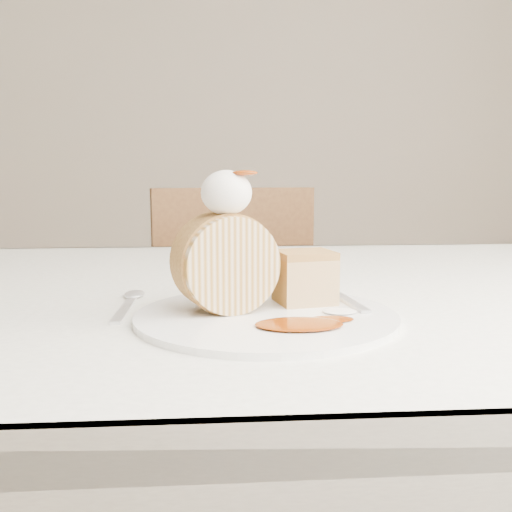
{
  "coord_description": "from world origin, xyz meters",
  "views": [
    {
      "loc": [
        -0.1,
        -0.58,
        0.9
      ],
      "look_at": [
        -0.06,
        0.01,
        0.82
      ],
      "focal_mm": 40.0,
      "sensor_mm": 36.0,
      "label": 1
    }
  ],
  "objects": [
    {
      "name": "chair_far",
      "position": [
        -0.08,
        0.94,
        0.5
      ],
      "size": [
        0.49,
        0.49,
        0.87
      ],
      "rotation": [
        0.0,
        0.0,
        3.36
      ],
      "color": "brown",
      "rests_on": "ground"
    },
    {
      "name": "cake_chunk",
      "position": [
        -0.0,
        0.05,
        0.78
      ],
      "size": [
        0.07,
        0.07,
        0.05
      ],
      "primitive_type": "cube",
      "rotation": [
        0.0,
        0.0,
        0.2
      ],
      "color": "#B48944",
      "rests_on": "plate"
    },
    {
      "name": "table",
      "position": [
        0.0,
        0.2,
        0.66
      ],
      "size": [
        1.4,
        0.9,
        0.75
      ],
      "color": "white",
      "rests_on": "ground"
    },
    {
      "name": "caramel_drizzle",
      "position": [
        -0.07,
        0.01,
        0.91
      ],
      "size": [
        0.03,
        0.02,
        0.01
      ],
      "primitive_type": "ellipsoid",
      "color": "#7D2C05",
      "rests_on": "whipped_cream"
    },
    {
      "name": "caramel_pool",
      "position": [
        -0.02,
        -0.05,
        0.76
      ],
      "size": [
        0.1,
        0.07,
        0.0
      ],
      "primitive_type": null,
      "rotation": [
        0.0,
        0.0,
        0.2
      ],
      "color": "#7D2C05",
      "rests_on": "plate"
    },
    {
      "name": "spoon",
      "position": [
        -0.21,
        0.05,
        0.75
      ],
      "size": [
        0.02,
        0.15,
        0.0
      ],
      "primitive_type": "cube",
      "rotation": [
        0.0,
        0.0,
        -0.01
      ],
      "color": "silver",
      "rests_on": "table"
    },
    {
      "name": "fork",
      "position": [
        0.05,
        0.05,
        0.76
      ],
      "size": [
        0.04,
        0.17,
        0.0
      ],
      "primitive_type": "cube",
      "rotation": [
        0.0,
        0.0,
        0.12
      ],
      "color": "silver",
      "rests_on": "plate"
    },
    {
      "name": "whipped_cream",
      "position": [
        -0.09,
        0.02,
        0.88
      ],
      "size": [
        0.05,
        0.05,
        0.05
      ],
      "primitive_type": "ellipsoid",
      "color": "white",
      "rests_on": "roulade_slice"
    },
    {
      "name": "roulade_slice",
      "position": [
        -0.09,
        0.02,
        0.81
      ],
      "size": [
        0.12,
        0.09,
        0.1
      ],
      "primitive_type": "cylinder",
      "rotation": [
        1.57,
        0.0,
        0.33
      ],
      "color": "#D0B690",
      "rests_on": "plate"
    },
    {
      "name": "plate",
      "position": [
        -0.05,
        0.0,
        0.75
      ],
      "size": [
        0.33,
        0.33,
        0.01
      ],
      "primitive_type": "cylinder",
      "rotation": [
        0.0,
        0.0,
        0.2
      ],
      "color": "white",
      "rests_on": "table"
    }
  ]
}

